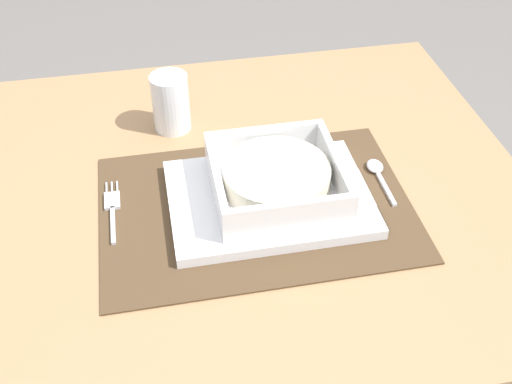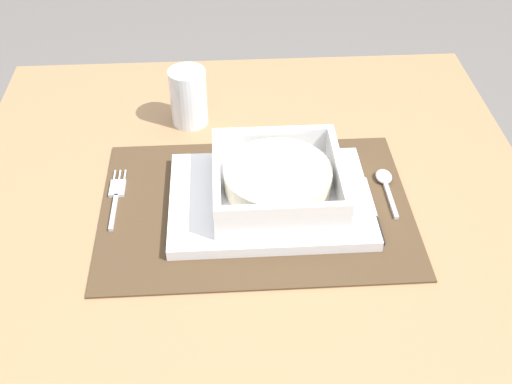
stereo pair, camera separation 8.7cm
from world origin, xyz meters
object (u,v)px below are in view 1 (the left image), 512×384
at_px(porridge_bowl, 276,179).
at_px(drinking_glass, 171,105).
at_px(dining_table, 246,243).
at_px(fork, 112,206).
at_px(butter_knife, 370,203).
at_px(spoon, 376,169).

bearing_deg(porridge_bowl, drinking_glass, 120.98).
relative_size(dining_table, fork, 6.58).
bearing_deg(dining_table, butter_knife, -24.58).
bearing_deg(spoon, porridge_bowl, -168.37).
distance_m(porridge_bowl, butter_knife, 0.14).
distance_m(dining_table, fork, 0.23).
bearing_deg(spoon, butter_knife, -115.19).
bearing_deg(fork, spoon, -0.40).
height_order(dining_table, butter_knife, butter_knife).
height_order(dining_table, spoon, spoon).
xyz_separation_m(butter_knife, drinking_glass, (-0.26, 0.25, 0.04)).
distance_m(dining_table, butter_knife, 0.22).
xyz_separation_m(fork, spoon, (0.39, 0.01, 0.00)).
relative_size(fork, butter_knife, 0.94).
xyz_separation_m(dining_table, spoon, (0.20, -0.01, 0.13)).
distance_m(porridge_bowl, drinking_glass, 0.25).
relative_size(porridge_bowl, fork, 1.39).
bearing_deg(drinking_glass, spoon, -31.78).
bearing_deg(porridge_bowl, dining_table, 133.53).
bearing_deg(drinking_glass, dining_table, -62.56).
distance_m(porridge_bowl, fork, 0.23).
bearing_deg(spoon, drinking_glass, 148.34).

